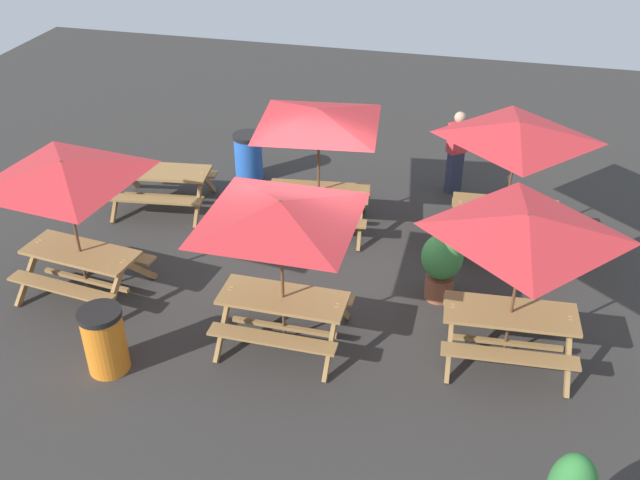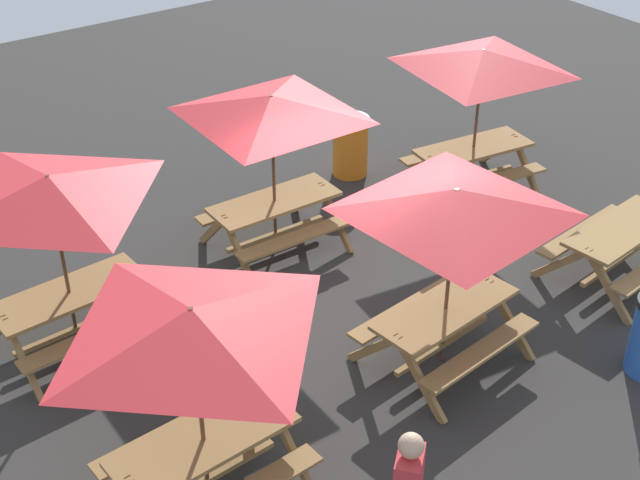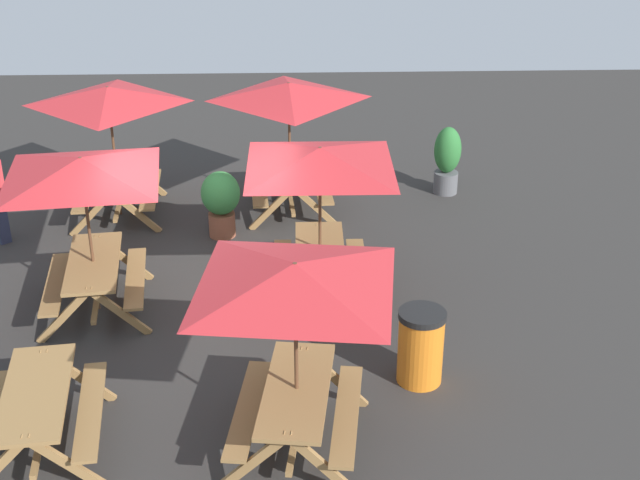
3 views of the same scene
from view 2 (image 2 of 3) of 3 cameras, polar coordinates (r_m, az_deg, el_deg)
name	(u,v)px [view 2 (image 2 of 3)]	position (r m, az deg, el deg)	size (l,w,h in m)	color
ground_plane	(347,304)	(11.45, 1.76, -4.13)	(24.00, 24.00, 0.00)	#33302D
picnic_table_0	(620,240)	(12.30, 18.67, -0.03)	(1.96, 1.72, 0.81)	olive
picnic_table_1	(193,337)	(7.82, -8.10, -6.16)	(2.13, 2.13, 2.34)	olive
picnic_table_2	(272,118)	(11.60, -3.10, 7.81)	(2.83, 2.83, 2.34)	olive
picnic_table_3	(455,215)	(9.54, 8.61, 1.61)	(2.81, 2.81, 2.34)	olive
picnic_table_4	(482,70)	(13.29, 10.30, 10.65)	(2.81, 2.81, 2.34)	olive
picnic_table_5	(52,201)	(10.12, -16.79, 2.43)	(2.13, 2.13, 2.34)	olive
trash_bin_orange	(350,146)	(14.22, 1.96, 6.06)	(0.59, 0.59, 0.98)	orange
potted_plant_0	(196,317)	(10.26, -7.94, -4.91)	(0.64, 0.64, 1.13)	#935138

